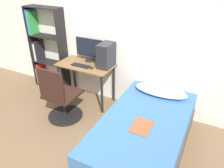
# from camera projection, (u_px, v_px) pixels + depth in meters

# --- Properties ---
(ground_plane) EXTENTS (14.00, 14.00, 0.00)m
(ground_plane) POSITION_uv_depth(u_px,v_px,m) (64.00, 142.00, 3.28)
(ground_plane) COLOR brown
(wall_back) EXTENTS (8.00, 0.05, 2.50)m
(wall_back) POSITION_uv_depth(u_px,v_px,m) (109.00, 36.00, 3.81)
(wall_back) COLOR silver
(wall_back) RESTS_ON ground_plane
(desk) EXTENTS (1.02, 0.55, 0.76)m
(desk) POSITION_uv_depth(u_px,v_px,m) (86.00, 71.00, 4.00)
(desk) COLOR brown
(desk) RESTS_ON ground_plane
(bookshelf) EXTENTS (0.77, 0.27, 1.67)m
(bookshelf) POSITION_uv_depth(u_px,v_px,m) (43.00, 50.00, 4.48)
(bookshelf) COLOR black
(bookshelf) RESTS_ON ground_plane
(office_chair) EXTENTS (0.59, 0.59, 0.98)m
(office_chair) POSITION_uv_depth(u_px,v_px,m) (61.00, 100.00, 3.62)
(office_chair) COLOR black
(office_chair) RESTS_ON ground_plane
(bed) EXTENTS (1.10, 2.02, 0.52)m
(bed) POSITION_uv_depth(u_px,v_px,m) (143.00, 135.00, 3.05)
(bed) COLOR #4C3D2D
(bed) RESTS_ON ground_plane
(pillow) EXTENTS (0.84, 0.36, 0.11)m
(pillow) POSITION_uv_depth(u_px,v_px,m) (161.00, 91.00, 3.48)
(pillow) COLOR #B2B7C6
(pillow) RESTS_ON bed
(magazine) EXTENTS (0.24, 0.32, 0.01)m
(magazine) POSITION_uv_depth(u_px,v_px,m) (142.00, 127.00, 2.78)
(magazine) COLOR #B24C2D
(magazine) RESTS_ON bed
(monitor) EXTENTS (0.56, 0.19, 0.43)m
(monitor) POSITION_uv_depth(u_px,v_px,m) (89.00, 49.00, 3.97)
(monitor) COLOR black
(monitor) RESTS_ON desk
(keyboard) EXTENTS (0.35, 0.12, 0.02)m
(keyboard) POSITION_uv_depth(u_px,v_px,m) (81.00, 66.00, 3.86)
(keyboard) COLOR black
(keyboard) RESTS_ON desk
(pc_tower) EXTENTS (0.21, 0.35, 0.42)m
(pc_tower) POSITION_uv_depth(u_px,v_px,m) (106.00, 55.00, 3.75)
(pc_tower) COLOR #232328
(pc_tower) RESTS_ON desk
(mouse) EXTENTS (0.06, 0.09, 0.02)m
(mouse) POSITION_uv_depth(u_px,v_px,m) (91.00, 68.00, 3.77)
(mouse) COLOR black
(mouse) RESTS_ON desk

